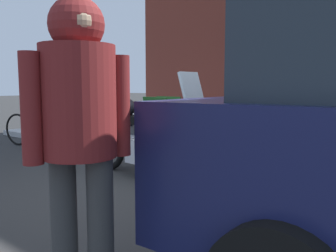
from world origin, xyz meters
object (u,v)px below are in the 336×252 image
(pedestrian_walking, at_px, (79,120))
(sandwich_board_sign, at_px, (162,122))
(touring_motorcycle, at_px, (142,133))
(parked_bicycle, at_px, (66,135))
(second_bicycle_by_cafe, at_px, (36,129))

(pedestrian_walking, xyz_separation_m, sandwich_board_sign, (-2.60, 3.72, -0.47))
(touring_motorcycle, bearing_deg, parked_bicycle, 174.40)
(touring_motorcycle, distance_m, second_bicycle_by_cafe, 3.27)
(parked_bicycle, height_order, sandwich_board_sign, sandwich_board_sign)
(sandwich_board_sign, xyz_separation_m, second_bicycle_by_cafe, (-2.41, -1.05, -0.22))
(pedestrian_walking, height_order, second_bicycle_by_cafe, pedestrian_walking)
(parked_bicycle, xyz_separation_m, pedestrian_walking, (3.79, -2.53, 0.69))
(sandwich_board_sign, bearing_deg, pedestrian_walking, -55.12)
(touring_motorcycle, xyz_separation_m, pedestrian_walking, (1.77, -2.33, 0.45))
(parked_bicycle, relative_size, pedestrian_walking, 1.00)
(touring_motorcycle, xyz_separation_m, sandwich_board_sign, (-0.82, 1.39, -0.02))
(parked_bicycle, height_order, pedestrian_walking, pedestrian_walking)
(parked_bicycle, xyz_separation_m, sandwich_board_sign, (1.20, 1.20, 0.22))
(parked_bicycle, bearing_deg, second_bicycle_by_cafe, 173.13)
(touring_motorcycle, distance_m, sandwich_board_sign, 1.62)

